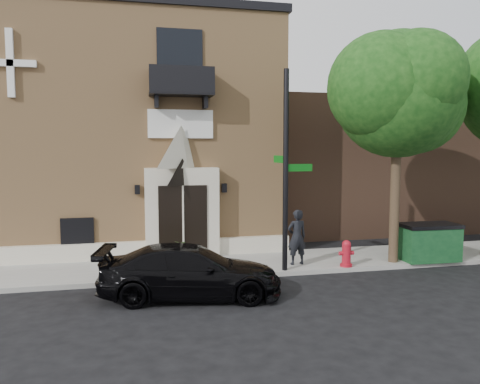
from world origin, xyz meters
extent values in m
plane|color=black|center=(0.00, 0.00, 0.00)|extent=(120.00, 120.00, 0.00)
cube|color=gray|center=(1.00, 1.50, 0.07)|extent=(42.00, 3.00, 0.15)
cube|color=tan|center=(-3.00, 8.00, 4.50)|extent=(12.00, 10.00, 9.00)
cube|color=black|center=(-3.00, 8.00, 9.15)|extent=(12.20, 10.20, 0.30)
cube|color=beige|center=(-3.00, 2.88, 0.45)|extent=(12.00, 0.30, 0.60)
cube|color=beige|center=(-1.00, 2.75, 1.75)|extent=(2.60, 0.55, 3.20)
pyramid|color=beige|center=(-1.00, 2.75, 4.10)|extent=(2.60, 0.55, 1.50)
cube|color=black|center=(-1.00, 2.46, 1.45)|extent=(1.70, 0.06, 2.60)
cube|color=beige|center=(-1.00, 2.42, 1.45)|extent=(0.06, 0.04, 2.60)
cube|color=white|center=(-1.00, 2.94, 4.90)|extent=(2.30, 0.10, 1.00)
cube|color=black|center=(-1.00, 2.55, 5.90)|extent=(2.20, 0.90, 0.10)
cube|color=black|center=(-1.00, 2.12, 6.35)|extent=(2.20, 0.06, 0.90)
cube|color=black|center=(-2.05, 2.55, 6.35)|extent=(0.06, 0.90, 0.90)
cube|color=black|center=(0.05, 2.55, 6.35)|extent=(0.06, 0.90, 0.90)
cube|color=black|center=(-1.00, 2.97, 7.10)|extent=(1.60, 0.08, 2.20)
cube|color=white|center=(-6.50, 2.92, 6.80)|extent=(0.22, 0.14, 2.20)
cube|color=white|center=(-6.50, 2.92, 6.80)|extent=(1.60, 0.14, 0.22)
cube|color=black|center=(-4.60, 2.95, 1.15)|extent=(1.10, 0.10, 1.00)
cube|color=#C34521|center=(-4.60, 2.98, 1.15)|extent=(0.85, 0.06, 0.75)
cube|color=black|center=(-2.55, 2.88, 2.60)|extent=(0.18, 0.18, 0.32)
cube|color=black|center=(0.55, 2.88, 2.60)|extent=(0.18, 0.18, 0.32)
cube|color=brown|center=(12.00, 9.00, 3.20)|extent=(18.00, 8.00, 6.40)
cylinder|color=#38281C|center=(6.00, 0.45, 2.25)|extent=(0.32, 0.32, 4.20)
sphere|color=#113B10|center=(6.00, 0.45, 5.82)|extent=(4.20, 4.20, 4.20)
sphere|color=#113B10|center=(6.80, 0.75, 5.52)|extent=(3.36, 3.36, 3.36)
sphere|color=#113B10|center=(5.30, 0.25, 6.02)|extent=(3.57, 3.57, 3.57)
sphere|color=#113B10|center=(6.20, -0.25, 6.22)|extent=(3.15, 3.15, 3.15)
imported|color=black|center=(-1.19, -1.44, 0.71)|extent=(5.16, 2.74, 1.42)
cylinder|color=black|center=(2.02, 0.20, 3.32)|extent=(0.17, 0.17, 6.34)
cube|color=#095C11|center=(2.49, 0.25, 3.42)|extent=(0.90, 0.13, 0.23)
cube|color=#095C11|center=(1.97, 0.67, 3.69)|extent=(0.13, 0.90, 0.23)
cylinder|color=#AC1423|center=(4.14, 0.20, 0.19)|extent=(0.40, 0.40, 0.09)
cylinder|color=#AC1423|center=(4.14, 0.20, 0.54)|extent=(0.29, 0.29, 0.61)
sphere|color=#AC1423|center=(4.14, 0.20, 0.88)|extent=(0.29, 0.29, 0.29)
cylinder|color=#AC1423|center=(4.14, 0.20, 0.59)|extent=(0.50, 0.13, 0.13)
cube|color=#103B1C|center=(7.33, 0.40, 0.73)|extent=(1.95, 1.13, 1.17)
cube|color=black|center=(7.33, 0.40, 1.37)|extent=(2.00, 1.18, 0.13)
imported|color=#4C7135|center=(-1.22, 2.02, 0.53)|extent=(0.84, 0.78, 0.77)
imported|color=black|center=(2.63, 0.82, 1.08)|extent=(0.72, 0.51, 1.86)
camera|label=1|loc=(-2.57, -13.83, 4.02)|focal=35.00mm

